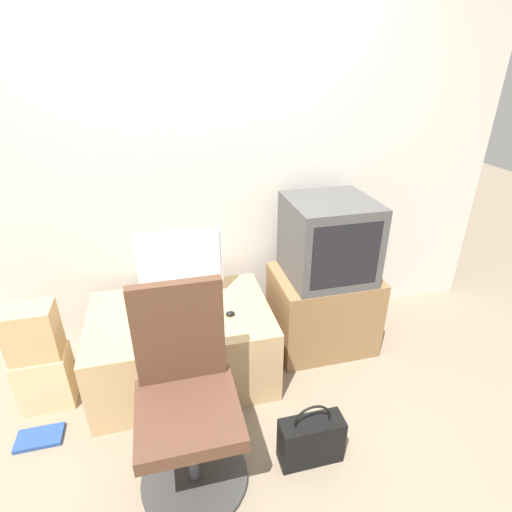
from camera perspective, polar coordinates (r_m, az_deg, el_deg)
ground_plane at (r=2.24m, az=-2.25°, el=-29.57°), size 12.00×12.00×0.00m
wall_back at (r=2.62m, az=-9.07°, el=13.98°), size 4.40×0.05×2.60m
desk at (r=2.60m, az=-10.42°, el=-12.33°), size 1.08×0.74×0.48m
side_stand at (r=2.85m, az=9.43°, el=-7.43°), size 0.67×0.53×0.56m
main_monitor at (r=2.50m, az=-10.69°, el=-1.46°), size 0.52×0.23×0.46m
keyboard at (r=2.35m, az=-9.37°, el=-9.47°), size 0.38×0.14×0.01m
mouse at (r=2.39m, az=-3.70°, el=-8.22°), size 0.06×0.04×0.03m
crt_tv at (r=2.59m, az=10.32°, el=2.42°), size 0.52×0.52×0.52m
office_chair at (r=1.96m, az=-9.81°, el=-20.33°), size 0.52×0.52×1.01m
cardboard_box_lower at (r=2.73m, az=-27.77°, el=-15.20°), size 0.29×0.21×0.35m
cardboard_box_upper at (r=2.54m, az=-29.36°, el=-9.48°), size 0.26×0.19×0.31m
handbag at (r=2.22m, az=7.85°, el=-24.56°), size 0.32×0.13×0.37m
book at (r=2.64m, az=-28.51°, el=-21.84°), size 0.24×0.14×0.02m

